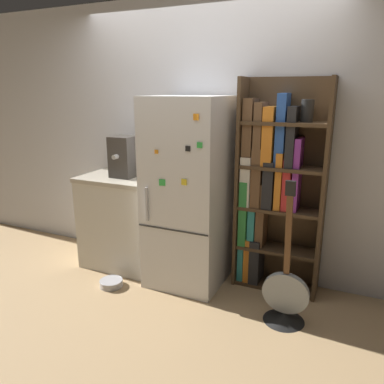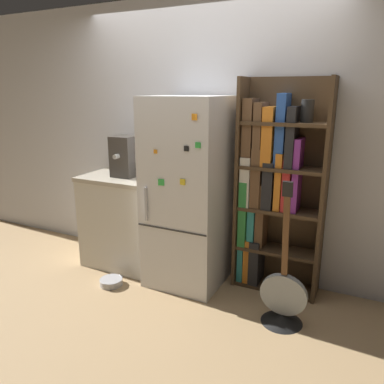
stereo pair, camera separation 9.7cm
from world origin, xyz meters
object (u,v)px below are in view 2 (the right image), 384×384
at_px(bookshelf, 272,187).
at_px(pet_bowl, 111,281).
at_px(espresso_machine, 125,156).
at_px(refrigerator, 189,193).
at_px(guitar, 283,303).

xyz_separation_m(bookshelf, pet_bowl, (-1.30, -0.65, -0.91)).
bearing_deg(espresso_machine, refrigerator, -2.40).
xyz_separation_m(refrigerator, guitar, (0.97, -0.32, -0.69)).
bearing_deg(espresso_machine, pet_bowl, -76.48).
relative_size(refrigerator, pet_bowl, 8.08).
bearing_deg(pet_bowl, espresso_machine, 103.52).
relative_size(bookshelf, espresso_machine, 4.72).
height_order(refrigerator, espresso_machine, refrigerator).
xyz_separation_m(guitar, pet_bowl, (-1.57, -0.11, -0.13)).
height_order(espresso_machine, guitar, espresso_machine).
xyz_separation_m(refrigerator, bookshelf, (0.70, 0.22, 0.08)).
bearing_deg(espresso_machine, bookshelf, 7.51).
height_order(bookshelf, espresso_machine, bookshelf).
distance_m(espresso_machine, guitar, 1.97).
xyz_separation_m(espresso_machine, guitar, (1.68, -0.35, -0.97)).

